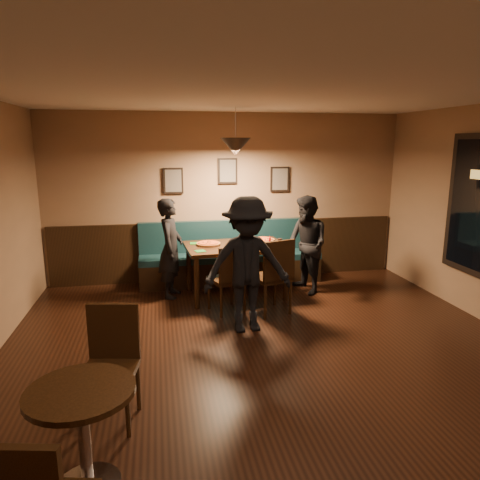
{
  "coord_description": "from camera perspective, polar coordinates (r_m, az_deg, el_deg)",
  "views": [
    {
      "loc": [
        -1.16,
        -3.87,
        2.29
      ],
      "look_at": [
        -0.03,
        2.18,
        0.95
      ],
      "focal_mm": 33.14,
      "sensor_mm": 36.0,
      "label": 1
    }
  ],
  "objects": [
    {
      "name": "napkin_b",
      "position": [
        6.31,
        -5.14,
        -1.43
      ],
      "size": [
        0.17,
        0.17,
        0.01
      ],
      "primitive_type": "cube",
      "rotation": [
        0.0,
        0.0,
        0.24
      ],
      "color": "#1D702A",
      "rests_on": "dining_table"
    },
    {
      "name": "cafe_table",
      "position": [
        3.38,
        -19.4,
        -23.11
      ],
      "size": [
        0.81,
        0.81,
        0.75
      ],
      "primitive_type": "cylinder",
      "rotation": [
        0.0,
        0.0,
        -0.16
      ],
      "color": "black",
      "rests_on": "floor"
    },
    {
      "name": "dining_table",
      "position": [
        6.77,
        -0.55,
        -3.94
      ],
      "size": [
        1.55,
        1.05,
        0.8
      ],
      "primitive_type": "cube",
      "rotation": [
        0.0,
        0.0,
        0.07
      ],
      "color": "black",
      "rests_on": "floor"
    },
    {
      "name": "cutlery_set",
      "position": [
        6.33,
        -0.01,
        -1.34
      ],
      "size": [
        0.18,
        0.03,
        0.0
      ],
      "primitive_type": "cube",
      "rotation": [
        0.0,
        0.0,
        1.63
      ],
      "color": "#B4B4B9",
      "rests_on": "dining_table"
    },
    {
      "name": "booth_bench",
      "position": [
        7.39,
        -1.22,
        -1.74
      ],
      "size": [
        3.0,
        0.6,
        1.0
      ],
      "primitive_type": null,
      "color": "#0F232D",
      "rests_on": "ground"
    },
    {
      "name": "floor",
      "position": [
        4.65,
        5.59,
        -17.31
      ],
      "size": [
        7.0,
        7.0,
        0.0
      ],
      "primitive_type": "plane",
      "color": "black",
      "rests_on": "ground"
    },
    {
      "name": "soda_glass",
      "position": [
        6.48,
        5.14,
        -0.44
      ],
      "size": [
        0.08,
        0.08,
        0.14
      ],
      "primitive_type": "cylinder",
      "rotation": [
        0.0,
        0.0,
        0.31
      ],
      "color": "black",
      "rests_on": "dining_table"
    },
    {
      "name": "diner_left",
      "position": [
        6.74,
        -8.91,
        -1.06
      ],
      "size": [
        0.48,
        0.62,
        1.51
      ],
      "primitive_type": "imported",
      "rotation": [
        0.0,
        0.0,
        1.34
      ],
      "color": "black",
      "rests_on": "floor"
    },
    {
      "name": "chair_near_left",
      "position": [
        6.14,
        -1.76,
        -4.87
      ],
      "size": [
        0.55,
        0.55,
        0.96
      ],
      "primitive_type": null,
      "rotation": [
        0.0,
        0.0,
        0.35
      ],
      "color": "black",
      "rests_on": "floor"
    },
    {
      "name": "wall_back",
      "position": [
        7.52,
        -1.62,
        5.48
      ],
      "size": [
        6.0,
        0.0,
        6.0
      ],
      "primitive_type": "plane",
      "rotation": [
        1.57,
        0.0,
        0.0
      ],
      "color": "#8C704F",
      "rests_on": "ground"
    },
    {
      "name": "cafe_chair_far",
      "position": [
        3.92,
        -16.55,
        -15.62
      ],
      "size": [
        0.51,
        0.51,
        0.98
      ],
      "primitive_type": null,
      "rotation": [
        0.0,
        0.0,
        2.96
      ],
      "color": "#33190E",
      "rests_on": "floor"
    },
    {
      "name": "diner_front",
      "position": [
        5.42,
        0.95,
        -3.24
      ],
      "size": [
        1.11,
        0.66,
        1.68
      ],
      "primitive_type": "imported",
      "rotation": [
        0.0,
        0.0,
        0.04
      ],
      "color": "black",
      "rests_on": "floor"
    },
    {
      "name": "diner_right",
      "position": [
        6.9,
        8.53,
        -0.65
      ],
      "size": [
        0.74,
        0.86,
        1.52
      ],
      "primitive_type": "imported",
      "rotation": [
        0.0,
        0.0,
        -1.33
      ],
      "color": "black",
      "rests_on": "floor"
    },
    {
      "name": "tabasco_bottle",
      "position": [
        6.72,
        3.86,
        -0.02
      ],
      "size": [
        0.03,
        0.03,
        0.13
      ],
      "primitive_type": "cylinder",
      "rotation": [
        0.0,
        0.0,
        -0.01
      ],
      "color": "#A2050F",
      "rests_on": "dining_table"
    },
    {
      "name": "ceiling",
      "position": [
        4.08,
        6.45,
        19.38
      ],
      "size": [
        7.0,
        7.0,
        0.0
      ],
      "primitive_type": "plane",
      "rotation": [
        3.14,
        0.0,
        0.0
      ],
      "color": "silver",
      "rests_on": "ground"
    },
    {
      "name": "picture_left",
      "position": [
        7.37,
        -8.59,
        7.56
      ],
      "size": [
        0.32,
        0.04,
        0.42
      ],
      "primitive_type": "cube",
      "color": "black",
      "rests_on": "wall_back"
    },
    {
      "name": "pizza_a",
      "position": [
        6.68,
        -4.1,
        -0.47
      ],
      "size": [
        0.4,
        0.4,
        0.04
      ],
      "primitive_type": "cylinder",
      "rotation": [
        0.0,
        0.0,
        -0.11
      ],
      "color": "gold",
      "rests_on": "dining_table"
    },
    {
      "name": "pendant_lamp",
      "position": [
        6.5,
        -0.58,
        11.93
      ],
      "size": [
        0.44,
        0.44,
        0.25
      ],
      "primitive_type": "cone",
      "rotation": [
        3.14,
        0.0,
        0.0
      ],
      "color": "black",
      "rests_on": "ceiling"
    },
    {
      "name": "pizza_b",
      "position": [
        6.47,
        0.26,
        -0.88
      ],
      "size": [
        0.35,
        0.35,
        0.04
      ],
      "primitive_type": "cylinder",
      "rotation": [
        0.0,
        0.0,
        -0.05
      ],
      "color": "#BF6824",
      "rests_on": "dining_table"
    },
    {
      "name": "pizza_c",
      "position": [
        6.94,
        2.94,
        0.02
      ],
      "size": [
        0.42,
        0.42,
        0.04
      ],
      "primitive_type": "cylinder",
      "rotation": [
        0.0,
        0.0,
        0.14
      ],
      "color": "gold",
      "rests_on": "dining_table"
    },
    {
      "name": "wainscot",
      "position": [
        7.65,
        -1.55,
        -1.26
      ],
      "size": [
        5.88,
        0.06,
        1.0
      ],
      "primitive_type": "cube",
      "color": "black",
      "rests_on": "ground"
    },
    {
      "name": "picture_right",
      "position": [
        7.65,
        5.13,
        7.81
      ],
      "size": [
        0.32,
        0.04,
        0.42
      ],
      "primitive_type": "cube",
      "color": "black",
      "rests_on": "wall_back"
    },
    {
      "name": "chair_near_right",
      "position": [
        6.09,
        3.94,
        -4.58
      ],
      "size": [
        0.58,
        0.58,
        1.06
      ],
      "primitive_type": null,
      "rotation": [
        0.0,
        0.0,
        0.3
      ],
      "color": "black",
      "rests_on": "floor"
    },
    {
      "name": "napkin_a",
      "position": [
        6.8,
        -5.82,
        -0.42
      ],
      "size": [
        0.16,
        0.16,
        0.01
      ],
      "primitive_type": "cube",
      "rotation": [
        0.0,
        0.0,
        -0.05
      ],
      "color": "#1A651C",
      "rests_on": "dining_table"
    },
    {
      "name": "picture_center",
      "position": [
        7.45,
        -1.61,
        8.89
      ],
      "size": [
        0.32,
        0.04,
        0.42
      ],
      "primitive_type": "cube",
      "color": "black",
      "rests_on": "wall_back"
    }
  ]
}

